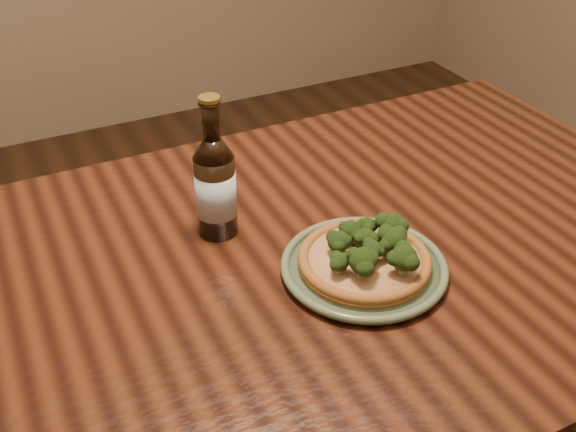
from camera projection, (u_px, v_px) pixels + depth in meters
name	position (u px, v px, depth m)	size (l,w,h in m)	color
table	(275.00, 306.00, 1.14)	(1.60, 0.90, 0.75)	#3F1C0D
plate	(364.00, 267.00, 1.07)	(0.27, 0.27, 0.02)	#536646
pizza	(367.00, 257.00, 1.05)	(0.21, 0.21, 0.07)	#925720
beer_bottle	(215.00, 185.00, 1.11)	(0.07, 0.07, 0.25)	black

